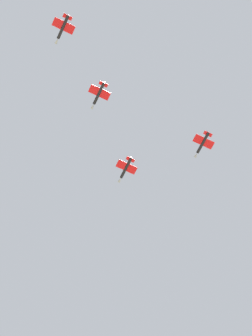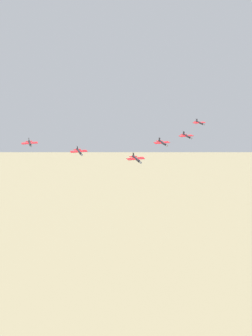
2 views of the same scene
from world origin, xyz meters
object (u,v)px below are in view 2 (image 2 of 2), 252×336
Objects in this scene: jet_starboard_inner at (79,152)px; jet_center_rear at (200,123)px; jet_lead at (136,159)px; jet_port_inner at (162,143)px; jet_port_outer at (187,136)px; jet_starboard_outer at (30,143)px.

jet_center_rear reaches higher than jet_starboard_inner.
jet_lead is 28.19m from jet_port_inner.
jet_port_inner is at bearing 37.71° from jet_port_outer.
jet_center_rear is (-90.56, 46.62, -1.29)m from jet_starboard_outer.
jet_starboard_outer reaches higher than jet_port_outer.
jet_port_inner is 1.00× the size of jet_center_rear.
jet_port_outer is (-54.68, 27.59, -0.62)m from jet_starboard_inner.
jet_starboard_inner is 88.56m from jet_center_rear.
jet_center_rear is (-56.03, -3.95, -0.67)m from jet_port_inner.
jet_starboard_inner is (29.74, -26.05, -0.96)m from jet_port_inner.
jet_starboard_inner is 25.04m from jet_starboard_outer.
jet_port_inner is 1.00× the size of jet_starboard_inner.
jet_starboard_outer is at bearing -0.00° from jet_port_outer.
jet_center_rear is (-85.76, 22.10, 0.29)m from jet_starboard_inner.
jet_lead is at bearing 134.54° from jet_starboard_inner.
jet_port_inner is at bearing 165.55° from jet_starboard_outer.
jet_port_inner is (-28.10, -2.08, 0.48)m from jet_lead.
jet_starboard_inner reaches higher than jet_port_outer.
jet_starboard_outer reaches higher than jet_port_inner.
jet_lead is at bearing 45.46° from jet_port_inner.
jet_port_outer is 1.00× the size of jet_center_rear.
jet_port_inner reaches higher than jet_port_outer.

